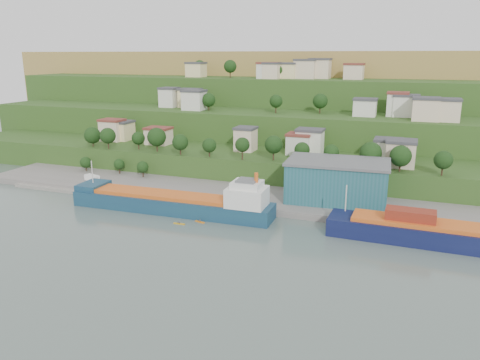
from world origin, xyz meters
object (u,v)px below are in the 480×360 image
at_px(cargo_ship_far, 463,237).
at_px(kayak_orange, 200,221).
at_px(caravan, 92,179).
at_px(warehouse, 337,181).
at_px(cargo_ship_near, 177,204).

bearing_deg(cargo_ship_far, kayak_orange, -173.51).
xyz_separation_m(caravan, kayak_orange, (53.27, -21.53, -2.33)).
bearing_deg(warehouse, kayak_orange, -143.60).
bearing_deg(caravan, warehouse, 20.24).
bearing_deg(warehouse, caravan, -178.82).
bearing_deg(caravan, cargo_ship_near, -4.22).
bearing_deg(kayak_orange, caravan, 173.79).
xyz_separation_m(cargo_ship_near, kayak_orange, (10.20, -5.71, -2.36)).
bearing_deg(kayak_orange, cargo_ship_near, 166.55).
bearing_deg(kayak_orange, warehouse, 55.31).
bearing_deg(warehouse, cargo_ship_near, -156.29).
height_order(cargo_ship_near, kayak_orange, cargo_ship_near).
bearing_deg(warehouse, cargo_ship_far, -35.40).
distance_m(cargo_ship_near, warehouse, 49.94).
bearing_deg(cargo_ship_far, caravan, 174.15).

